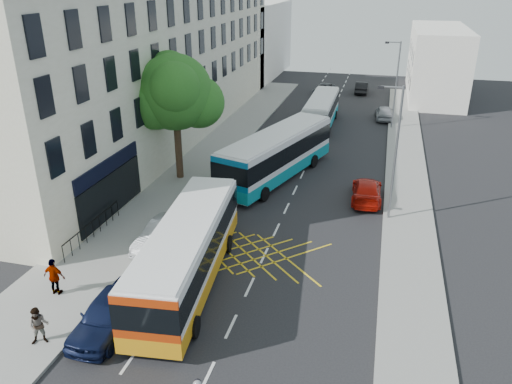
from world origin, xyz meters
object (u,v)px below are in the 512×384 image
Objects in this scene: distant_car_grey at (324,89)px; pedestrian_near at (39,326)px; lamp_near at (395,147)px; distant_car_silver at (384,113)px; pedestrian_far at (54,277)px; red_hatchback at (367,191)px; street_tree at (174,93)px; parked_car_silver at (163,234)px; parked_car_blue at (108,313)px; distant_car_dark at (362,87)px; bus_mid at (277,154)px; lamp_far at (395,81)px; bus_far at (321,110)px; bus_near at (187,252)px.

pedestrian_near is at bearing -88.96° from distant_car_grey.
distant_car_silver is (-0.70, 23.28, -3.90)m from lamp_near.
red_hatchback is at bearing -132.05° from pedestrian_far.
street_tree reaches higher than parked_car_silver.
pedestrian_near is at bearing -143.19° from parked_car_blue.
parked_car_silver is 1.03× the size of distant_car_dark.
bus_mid is at bearing -22.48° from red_hatchback.
lamp_far is 15.99m from distant_car_grey.
distant_car_silver is (10.40, 36.70, -0.07)m from parked_car_blue.
distant_car_silver is (5.95, 3.84, -0.79)m from bus_far.
red_hatchback is at bearing -70.47° from distant_car_grey.
pedestrian_near reaches higher than distant_car_grey.
pedestrian_near is (1.51, -18.00, -5.32)m from street_tree.
bus_far is at bearing -175.14° from lamp_far.
distant_car_grey is at bearing 85.56° from parked_car_blue.
pedestrian_far is at bearing -114.62° from lamp_far.
street_tree is 14.24m from bus_near.
bus_near is 14.37m from bus_mid.
bus_mid is at bearing -95.54° from bus_far.
bus_far is 32.37m from pedestrian_far.
pedestrian_far is (-6.68, -16.94, -0.74)m from bus_mid.
bus_mid is at bearing 78.69° from parked_car_silver.
bus_mid is (-7.96, 5.00, -2.82)m from lamp_near.
bus_far is 2.30× the size of parked_car_silver.
street_tree is 4.82× the size of pedestrian_far.
street_tree is 1.90× the size of distant_car_grey.
distant_car_grey is (-8.14, 13.18, -3.97)m from lamp_far.
bus_far is 2.38× the size of distant_car_dark.
parked_car_blue is at bearing -129.59° from lamp_near.
pedestrian_far is at bearing -140.80° from lamp_near.
bus_near is (-9.15, -29.32, -2.92)m from lamp_far.
lamp_near is 1.87× the size of distant_car_dark.
red_hatchback is 1.01× the size of distant_car_grey.
bus_mid is (1.19, 14.32, 0.10)m from bus_near.
bus_mid is 18.72m from parked_car_blue.
street_tree reaches higher than bus_mid.
bus_far is at bearing 86.11° from parked_car_silver.
street_tree is 14.49m from red_hatchback.
distant_car_grey is 4.88m from distant_car_dark.
lamp_near is 20.00m from lamp_far.
pedestrian_far is (-10.94, -47.13, 0.36)m from distant_car_dark.
distant_car_dark is at bearing -88.27° from red_hatchback.
street_tree is at bearing 108.31° from bus_near.
lamp_near is 1.00× the size of lamp_far.
bus_far is at bearing 78.47° from distant_car_dark.
red_hatchback is (9.74, 16.01, -0.11)m from parked_car_blue.
lamp_far reaches higher than bus_far.
bus_far is 13.85m from distant_car_grey.
parked_car_blue is 38.14m from distant_car_silver.
bus_mid reaches higher than pedestrian_near.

